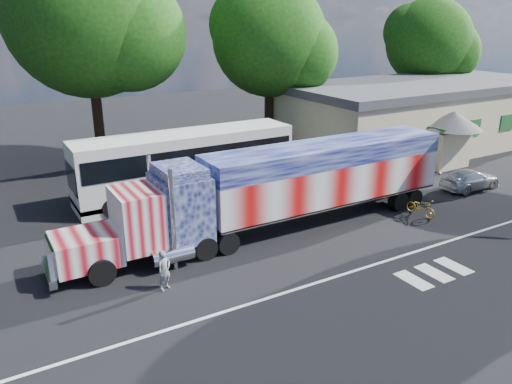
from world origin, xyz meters
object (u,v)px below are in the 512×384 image
tree_n_mid (90,15)px  tree_ne_a (272,39)px  bicycle (421,207)px  coach_bus (187,163)px  parked_car (470,179)px  semi_truck (284,186)px  tree_far_ne (430,42)px  woman (164,270)px

tree_n_mid → tree_ne_a: size_ratio=1.22×
bicycle → tree_n_mid: 23.84m
coach_bus → tree_n_mid: tree_n_mid is taller
tree_ne_a → parked_car: bearing=-69.1°
coach_bus → tree_ne_a: size_ratio=1.01×
bicycle → tree_n_mid: tree_n_mid is taller
semi_truck → tree_far_ne: size_ratio=1.73×
tree_far_ne → tree_n_mid: size_ratio=0.76×
semi_truck → tree_ne_a: size_ratio=1.60×
parked_car → woman: size_ratio=2.52×
coach_bus → woman: coach_bus is taller
coach_bus → tree_n_mid: (-2.61, 8.86, 8.18)m
coach_bus → tree_far_ne: bearing=14.6°
woman → tree_far_ne: bearing=3.4°
woman → tree_ne_a: tree_ne_a is taller
tree_far_ne → tree_n_mid: bearing=176.9°
semi_truck → parked_car: (13.23, -0.65, -1.64)m
tree_far_ne → tree_ne_a: (-17.74, -0.59, 0.63)m
bicycle → tree_ne_a: size_ratio=0.14×
coach_bus → tree_far_ne: (27.66, 7.22, 5.86)m
woman → tree_ne_a: bearing=23.6°
tree_far_ne → parked_car: bearing=-129.3°
tree_ne_a → woman: bearing=-132.5°
semi_truck → tree_n_mid: bearing=106.7°
tree_n_mid → coach_bus: bearing=-73.6°
parked_car → tree_far_ne: bearing=-38.2°
coach_bus → woman: bearing=-117.5°
parked_car → tree_n_mid: bearing=48.5°
parked_car → woman: 20.58m
semi_truck → parked_car: size_ratio=4.93×
tree_far_ne → semi_truck: bearing=-150.7°
parked_car → tree_n_mid: tree_n_mid is taller
tree_n_mid → tree_far_ne: bearing=-3.1°
bicycle → parked_car: bearing=10.4°
tree_far_ne → tree_ne_a: tree_ne_a is taller
semi_truck → woman: 7.85m
semi_truck → coach_bus: bearing=107.1°
semi_truck → tree_far_ne: tree_far_ne is taller
bicycle → tree_ne_a: tree_ne_a is taller
parked_car → woman: (-20.48, -2.00, 0.22)m
woman → tree_n_mid: tree_n_mid is taller
tree_ne_a → coach_bus: bearing=-146.2°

